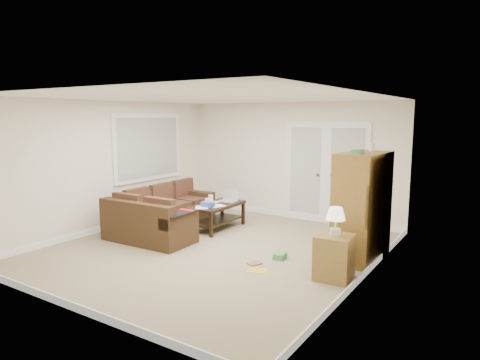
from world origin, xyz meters
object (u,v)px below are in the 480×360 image
Objects in this scene: tv_armoire at (362,206)px; sectional_sofa at (161,217)px; side_cabinet at (334,253)px; coffee_table at (218,215)px.

sectional_sofa is at bearing -167.84° from tv_armoire.
side_cabinet is at bearing -9.06° from sectional_sofa.
sectional_sofa is 1.38× the size of tv_armoire.
sectional_sofa is 2.48× the size of side_cabinet.
sectional_sofa is at bearing 168.41° from side_cabinet.
side_cabinet reaches higher than sectional_sofa.
tv_armoire reaches higher than side_cabinet.
tv_armoire is (2.93, -0.29, 0.57)m from coffee_table.
sectional_sofa is 3.77m from tv_armoire.
coffee_table reaches higher than sectional_sofa.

